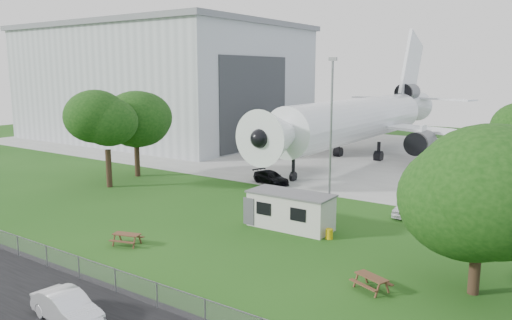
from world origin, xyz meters
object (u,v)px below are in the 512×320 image
Objects in this scene: picnic_east at (371,290)px; hangar at (163,82)px; airliner at (362,117)px; site_cabin at (291,210)px; car_centre_sedan at (67,308)px; picnic_west at (127,245)px.

hangar is at bearing 166.11° from picnic_east.
site_cabin is at bearing -75.80° from airliner.
hangar is 10.28× the size of car_centre_sedan.
car_centre_sedan reaches higher than picnic_east.
site_cabin is 11.59m from picnic_west.
hangar reaches higher than airliner.
airliner is 11.41× the size of car_centre_sedan.
picnic_west is 0.43× the size of car_centre_sedan.
airliner is at bearing 13.74° from car_centre_sedan.
airliner is 41.45m from picnic_east.
site_cabin is (7.85, -31.02, -3.96)m from airliner.
airliner is 26.52× the size of picnic_west.
picnic_west is 15.93m from picnic_east.
picnic_west is at bearing -148.79° from picnic_east.
hangar reaches higher than site_cabin.
picnic_east is (15.72, 2.61, 0.00)m from picnic_west.
picnic_west is 1.00× the size of picnic_east.
car_centre_sedan is at bearing -110.42° from picnic_east.
picnic_west and picnic_east have the same top height.
car_centre_sedan reaches higher than picnic_west.
airliner is 7.05× the size of site_cabin.
airliner is at bearing 104.20° from site_cabin.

